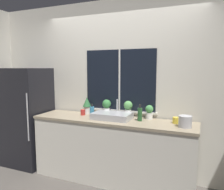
# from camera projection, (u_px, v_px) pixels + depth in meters

# --- Properties ---
(ground_plane) EXTENTS (14.00, 14.00, 0.00)m
(ground_plane) POSITION_uv_depth(u_px,v_px,m) (104.00, 189.00, 3.01)
(ground_plane) COLOR #4C4742
(wall_back) EXTENTS (8.00, 0.09, 2.70)m
(wall_back) POSITION_uv_depth(u_px,v_px,m) (120.00, 88.00, 3.42)
(wall_back) COLOR silver
(wall_back) RESTS_ON ground_plane
(wall_left) EXTENTS (0.06, 7.00, 2.70)m
(wall_left) POSITION_uv_depth(u_px,v_px,m) (43.00, 82.00, 5.08)
(wall_left) COLOR silver
(wall_left) RESTS_ON ground_plane
(counter) EXTENTS (2.37, 0.58, 0.93)m
(counter) POSITION_uv_depth(u_px,v_px,m) (112.00, 150.00, 3.21)
(counter) COLOR silver
(counter) RESTS_ON ground_plane
(refrigerator) EXTENTS (0.74, 0.66, 1.66)m
(refrigerator) POSITION_uv_depth(u_px,v_px,m) (27.00, 116.00, 3.78)
(refrigerator) COLOR black
(refrigerator) RESTS_ON ground_plane
(sink) EXTENTS (0.55, 0.40, 0.26)m
(sink) POSITION_uv_depth(u_px,v_px,m) (112.00, 116.00, 3.15)
(sink) COLOR #ADADB2
(sink) RESTS_ON counter
(potted_plant_far_left) EXTENTS (0.14, 0.14, 0.26)m
(potted_plant_far_left) POSITION_uv_depth(u_px,v_px,m) (87.00, 105.00, 3.52)
(potted_plant_far_left) COLOR white
(potted_plant_far_left) RESTS_ON counter
(potted_plant_center_left) EXTENTS (0.13, 0.13, 0.25)m
(potted_plant_center_left) POSITION_uv_depth(u_px,v_px,m) (107.00, 106.00, 3.39)
(potted_plant_center_left) COLOR white
(potted_plant_center_left) RESTS_ON counter
(potted_plant_center_right) EXTENTS (0.13, 0.13, 0.25)m
(potted_plant_center_right) POSITION_uv_depth(u_px,v_px,m) (128.00, 108.00, 3.25)
(potted_plant_center_right) COLOR white
(potted_plant_center_right) RESTS_ON counter
(potted_plant_far_right) EXTENTS (0.11, 0.11, 0.20)m
(potted_plant_far_right) POSITION_uv_depth(u_px,v_px,m) (149.00, 112.00, 3.14)
(potted_plant_far_right) COLOR white
(potted_plant_far_right) RESTS_ON counter
(soap_bottle) EXTENTS (0.07, 0.07, 0.20)m
(soap_bottle) POSITION_uv_depth(u_px,v_px,m) (92.00, 111.00, 3.30)
(soap_bottle) COLOR teal
(soap_bottle) RESTS_ON counter
(bottle_tall) EXTENTS (0.06, 0.06, 0.23)m
(bottle_tall) POSITION_uv_depth(u_px,v_px,m) (140.00, 114.00, 3.03)
(bottle_tall) COLOR #235128
(bottle_tall) RESTS_ON counter
(mug_yellow) EXTENTS (0.09, 0.09, 0.08)m
(mug_yellow) POSITION_uv_depth(u_px,v_px,m) (176.00, 120.00, 2.90)
(mug_yellow) COLOR gold
(mug_yellow) RESTS_ON counter
(mug_red) EXTENTS (0.07, 0.07, 0.09)m
(mug_red) POSITION_uv_depth(u_px,v_px,m) (83.00, 112.00, 3.41)
(mug_red) COLOR #B72D28
(mug_red) RESTS_ON counter
(mug_grey) EXTENTS (0.10, 0.10, 0.08)m
(mug_grey) POSITION_uv_depth(u_px,v_px,m) (188.00, 120.00, 2.89)
(mug_grey) COLOR gray
(mug_grey) RESTS_ON counter
(kettle) EXTENTS (0.16, 0.16, 0.16)m
(kettle) POSITION_uv_depth(u_px,v_px,m) (185.00, 121.00, 2.71)
(kettle) COLOR #B2B2B7
(kettle) RESTS_ON counter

